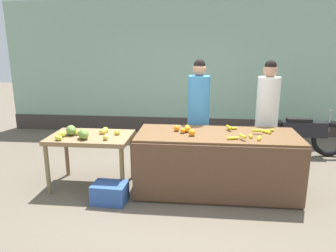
# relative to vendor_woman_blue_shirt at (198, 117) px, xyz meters

# --- Properties ---
(ground_plane) EXTENTS (24.00, 24.00, 0.00)m
(ground_plane) POSITION_rel_vendor_woman_blue_shirt_xyz_m (-0.17, -0.69, -0.91)
(ground_plane) COLOR #665B4C
(market_wall_back) EXTENTS (8.57, 0.23, 2.96)m
(market_wall_back) POSITION_rel_vendor_woman_blue_shirt_xyz_m (-0.17, 2.40, 0.54)
(market_wall_back) COLOR #8CB299
(market_wall_back) RESTS_ON ground
(fruit_stall_counter) EXTENTS (2.18, 0.90, 0.84)m
(fruit_stall_counter) POSITION_rel_vendor_woman_blue_shirt_xyz_m (0.27, -0.70, -0.49)
(fruit_stall_counter) COLOR brown
(fruit_stall_counter) RESTS_ON ground
(side_table_wooden) EXTENTS (1.15, 0.75, 0.76)m
(side_table_wooden) POSITION_rel_vendor_woman_blue_shirt_xyz_m (-1.51, -0.69, -0.24)
(side_table_wooden) COLOR olive
(side_table_wooden) RESTS_ON ground
(banana_bunch_pile) EXTENTS (0.68, 0.60, 0.07)m
(banana_bunch_pile) POSITION_rel_vendor_woman_blue_shirt_xyz_m (0.68, -0.71, -0.04)
(banana_bunch_pile) COLOR gold
(banana_bunch_pile) RESTS_ON fruit_stall_counter
(orange_pile) EXTENTS (0.30, 0.37, 0.09)m
(orange_pile) POSITION_rel_vendor_woman_blue_shirt_xyz_m (-0.16, -0.67, -0.03)
(orange_pile) COLOR orange
(orange_pile) RESTS_ON fruit_stall_counter
(mango_papaya_pile) EXTENTS (0.86, 0.58, 0.14)m
(mango_papaya_pile) POSITION_rel_vendor_woman_blue_shirt_xyz_m (-1.63, -0.76, -0.09)
(mango_papaya_pile) COLOR yellow
(mango_papaya_pile) RESTS_ON side_table_wooden
(vendor_woman_blue_shirt) EXTENTS (0.34, 0.34, 1.80)m
(vendor_woman_blue_shirt) POSITION_rel_vendor_woman_blue_shirt_xyz_m (0.00, 0.00, 0.00)
(vendor_woman_blue_shirt) COLOR #33333D
(vendor_woman_blue_shirt) RESTS_ON ground
(vendor_woman_white_shirt) EXTENTS (0.34, 0.34, 1.79)m
(vendor_woman_white_shirt) POSITION_rel_vendor_woman_blue_shirt_xyz_m (1.06, 0.08, -0.01)
(vendor_woman_white_shirt) COLOR #33333D
(vendor_woman_white_shirt) RESTS_ON ground
(parked_motorcycle) EXTENTS (1.60, 0.18, 0.88)m
(parked_motorcycle) POSITION_rel_vendor_woman_blue_shirt_xyz_m (1.92, 0.97, -0.51)
(parked_motorcycle) COLOR black
(parked_motorcycle) RESTS_ON ground
(produce_crate) EXTENTS (0.46, 0.34, 0.26)m
(produce_crate) POSITION_rel_vendor_woman_blue_shirt_xyz_m (-1.12, -1.17, -0.78)
(produce_crate) COLOR #3359A5
(produce_crate) RESTS_ON ground
(produce_sack) EXTENTS (0.39, 0.34, 0.56)m
(produce_sack) POSITION_rel_vendor_woman_blue_shirt_xyz_m (-0.69, 0.01, -0.63)
(produce_sack) COLOR tan
(produce_sack) RESTS_ON ground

